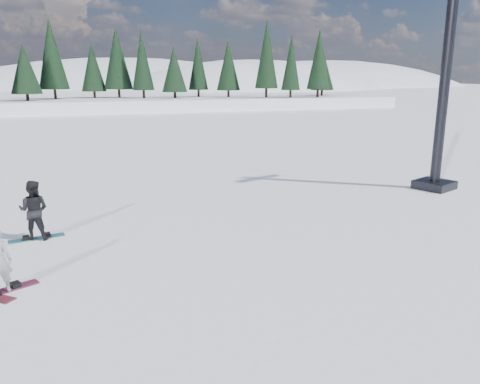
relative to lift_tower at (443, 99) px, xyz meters
name	(u,v)px	position (x,y,z in m)	size (l,w,h in m)	color
ground	(73,271)	(-14.15, -4.10, -3.65)	(420.00, 420.00, 0.00)	white
alpine_backdrop	(47,124)	(-25.88, 185.08, -17.62)	(412.50, 227.00, 53.20)	white
lift_tower	(443,99)	(0.00, 0.00, 0.00)	(2.40, 1.74, 8.97)	black
snowboarder_man	(34,210)	(-15.15, -1.31, -2.79)	(0.84, 0.65, 1.72)	black
snowboard_woman	(3,291)	(-15.60, -4.75, -3.64)	(1.50, 0.28, 0.03)	maroon
snowboard_man	(37,238)	(-15.15, -1.31, -3.64)	(1.50, 0.28, 0.03)	teal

